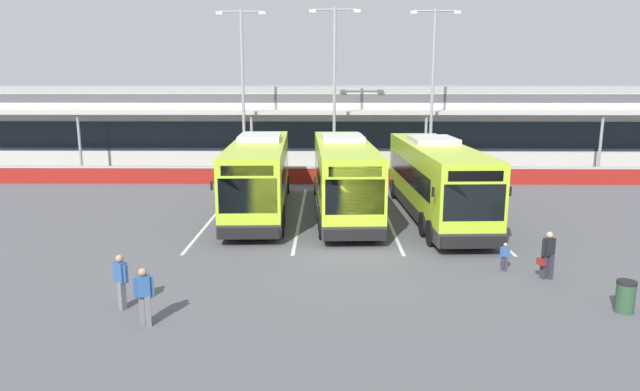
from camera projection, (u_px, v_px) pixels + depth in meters
ground_plane at (348, 252)px, 21.70m from camera, size 200.00×200.00×0.00m
terminal_building at (337, 122)px, 47.44m from camera, size 70.00×13.00×6.00m
red_barrier_wall at (340, 175)px, 35.79m from camera, size 60.00×0.40×1.10m
coach_bus_leftmost at (259, 177)px, 27.96m from camera, size 3.33×12.25×3.78m
coach_bus_left_centre at (344, 177)px, 27.74m from camera, size 3.33×12.25×3.78m
coach_bus_centre at (436, 181)px, 26.73m from camera, size 3.33×12.25×3.78m
bay_stripe_far_west at (215, 215)px, 27.66m from camera, size 0.14×13.00×0.01m
bay_stripe_west at (301, 215)px, 27.60m from camera, size 0.14×13.00×0.01m
bay_stripe_mid_west at (386, 215)px, 27.55m from camera, size 0.14×13.00×0.01m
bay_stripe_centre at (472, 215)px, 27.49m from camera, size 0.14×13.00×0.01m
pedestrian_with_handbag at (548, 254)px, 18.61m from camera, size 0.64×0.44×1.62m
pedestrian_in_dark_coat at (121, 280)px, 16.18m from camera, size 0.51×0.41×1.62m
pedestrian_child at (505, 256)px, 19.46m from camera, size 0.33×0.22×1.00m
pedestrian_near_bin at (144, 295)px, 15.05m from camera, size 0.54×0.31×1.62m
lamp_post_west at (243, 83)px, 37.50m from camera, size 3.24×0.28×11.00m
lamp_post_centre at (334, 83)px, 36.45m from camera, size 3.24×0.28×11.00m
lamp_post_east at (433, 83)px, 37.11m from camera, size 3.24×0.28×11.00m
litter_bin at (625, 297)px, 15.99m from camera, size 0.54×0.54×0.93m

